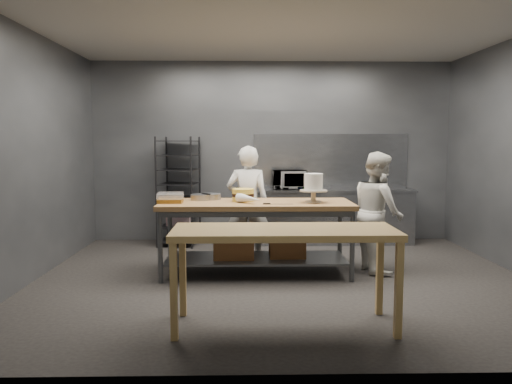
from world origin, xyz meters
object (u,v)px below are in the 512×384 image
at_px(chef_right, 378,211).
at_px(layer_cake, 243,195).
at_px(work_table, 256,229).
at_px(chef_behind, 248,204).
at_px(near_counter, 284,238).
at_px(frosted_cake_stand, 314,185).
at_px(microwave, 290,180).
at_px(speed_rack, 179,192).

distance_m(chef_right, layer_cake, 1.76).
distance_m(work_table, chef_behind, 0.70).
bearing_deg(chef_behind, near_counter, 101.40).
bearing_deg(near_counter, work_table, 96.66).
distance_m(chef_behind, layer_cake, 0.63).
distance_m(near_counter, frosted_cake_stand, 1.83).
bearing_deg(chef_right, frosted_cake_stand, 98.51).
bearing_deg(chef_behind, layer_cake, 88.36).
bearing_deg(work_table, chef_right, 4.98).
relative_size(chef_behind, microwave, 2.98).
height_order(frosted_cake_stand, layer_cake, frosted_cake_stand).
height_order(microwave, layer_cake, microwave).
bearing_deg(chef_right, speed_rack, 52.57).
bearing_deg(microwave, chef_behind, -118.81).
height_order(chef_behind, layer_cake, chef_behind).
bearing_deg(layer_cake, speed_rack, 120.62).
bearing_deg(frosted_cake_stand, chef_behind, 137.48).
relative_size(chef_behind, chef_right, 1.04).
xyz_separation_m(frosted_cake_stand, layer_cake, (-0.87, 0.15, -0.14)).
relative_size(microwave, frosted_cake_stand, 1.50).
bearing_deg(microwave, speed_rack, -177.46).
distance_m(near_counter, chef_behind, 2.49).
xyz_separation_m(microwave, layer_cake, (-0.75, -1.85, -0.05)).
height_order(speed_rack, chef_right, speed_rack).
distance_m(chef_behind, frosted_cake_stand, 1.15).
xyz_separation_m(near_counter, microwave, (0.38, 3.73, 0.24)).
distance_m(chef_behind, microwave, 1.46).
xyz_separation_m(near_counter, chef_behind, (-0.32, 2.47, -0.01)).
height_order(chef_behind, frosted_cake_stand, chef_behind).
distance_m(work_table, chef_right, 1.60).
distance_m(work_table, near_counter, 1.85).
height_order(work_table, speed_rack, speed_rack).
distance_m(near_counter, layer_cake, 1.92).
bearing_deg(layer_cake, microwave, 67.89).
distance_m(chef_right, microwave, 2.05).
height_order(microwave, frosted_cake_stand, frosted_cake_stand).
distance_m(work_table, layer_cake, 0.46).
relative_size(microwave, layer_cake, 1.98).
relative_size(speed_rack, frosted_cake_stand, 4.85).
height_order(chef_right, microwave, chef_right).
distance_m(work_table, microwave, 2.06).
relative_size(work_table, frosted_cake_stand, 6.65).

